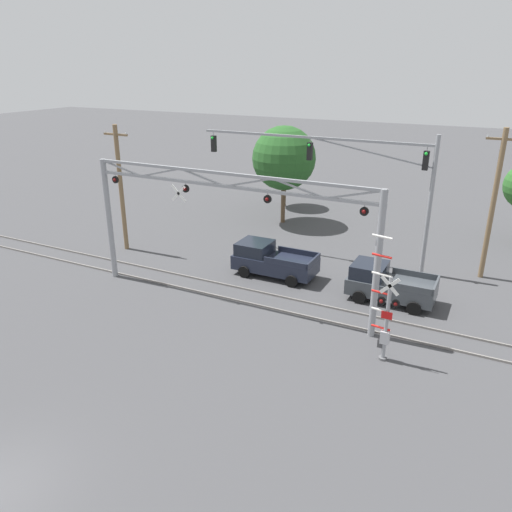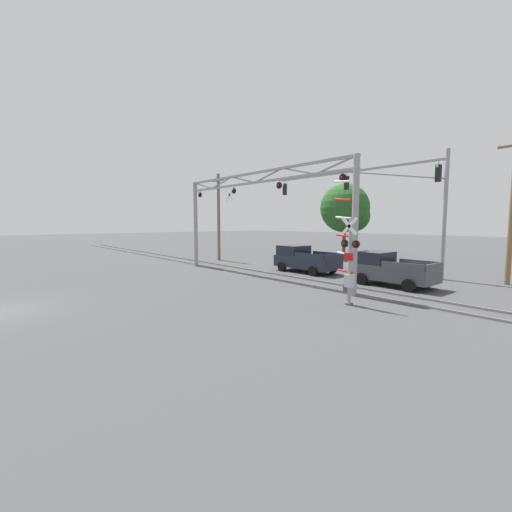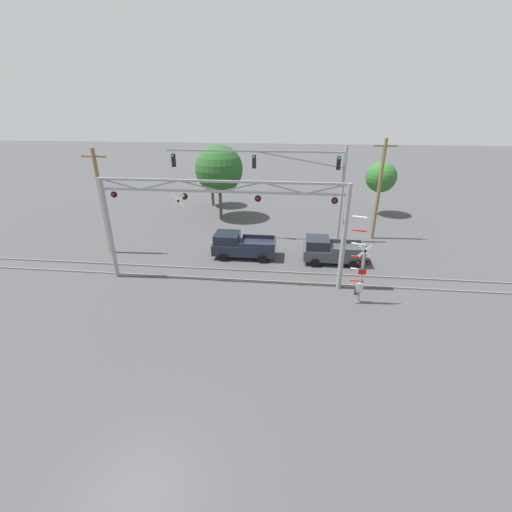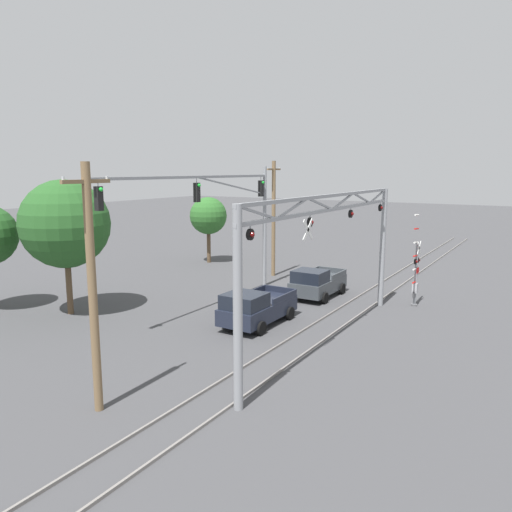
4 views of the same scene
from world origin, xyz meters
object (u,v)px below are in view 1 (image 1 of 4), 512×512
Objects in this scene: crossing_gantry at (225,219)px; crossing_signal_mast at (385,318)px; utility_pole_right at (493,204)px; pickup_truck_lead at (271,260)px; traffic_signal_span at (363,171)px; background_tree_far_right_verge at (285,157)px; utility_pole_left at (121,187)px; background_tree_far_left_verge at (284,158)px; pickup_truck_following at (387,284)px.

crossing_signal_mast is (8.38, -1.72, -2.56)m from crossing_gantry.
utility_pole_right reaches higher than crossing_signal_mast.
crossing_gantry reaches higher than pickup_truck_lead.
background_tree_far_right_verge is (-9.27, 9.99, -1.46)m from traffic_signal_span.
utility_pole_left reaches higher than traffic_signal_span.
utility_pole_left is at bearing 158.62° from crossing_gantry.
crossing_gantry is at bearing -77.67° from background_tree_far_left_verge.
pickup_truck_lead is 15.41m from background_tree_far_right_verge.
background_tree_far_left_verge is at bearing 55.71° from utility_pole_left.
crossing_signal_mast is 1.13× the size of pickup_truck_lead.
crossing_gantry is 3.21× the size of pickup_truck_lead.
utility_pole_right is (4.20, 5.45, 3.44)m from pickup_truck_following.
traffic_signal_span is at bearing 122.94° from pickup_truck_following.
pickup_truck_following is at bearing -127.62° from utility_pole_right.
crossing_signal_mast is 0.37× the size of traffic_signal_span.
pickup_truck_following is 7.69m from utility_pole_right.
utility_pole_right is at bearing 52.38° from pickup_truck_following.
crossing_signal_mast is at bearing -53.89° from background_tree_far_left_verge.
utility_pole_left is at bearing -162.88° from traffic_signal_span.
utility_pole_right reaches higher than background_tree_far_right_verge.
pickup_truck_lead is 1.08× the size of pickup_truck_following.
utility_pole_right is (3.05, 11.10, 2.43)m from crossing_signal_mast.
background_tree_far_left_verge is (-10.27, 10.00, 4.02)m from pickup_truck_following.
crossing_signal_mast is 9.91m from pickup_truck_lead.
pickup_truck_lead is at bearing 142.98° from crossing_signal_mast.
background_tree_far_left_verge is at bearing 102.33° from crossing_gantry.
pickup_truck_following is 14.89m from background_tree_far_left_verge.
background_tree_far_left_verge is (-3.55, 9.72, 4.02)m from pickup_truck_lead.
background_tree_far_right_verge is at bearing 130.14° from pickup_truck_following.
background_tree_far_right_verge is (-12.09, 14.34, 3.31)m from pickup_truck_following.
utility_pole_right reaches higher than pickup_truck_following.
background_tree_far_left_verge is (6.86, 10.06, 0.77)m from utility_pole_left.
utility_pole_left is 1.36× the size of background_tree_far_right_verge.
crossing_gantry is 14.27m from background_tree_far_left_verge.
background_tree_far_left_verge is 1.23× the size of background_tree_far_right_verge.
utility_pole_left reaches higher than crossing_gantry.
background_tree_far_right_verge reaches higher than crossing_signal_mast.
pickup_truck_lead is at bearing 177.59° from pickup_truck_following.
crossing_signal_mast is 5.86m from pickup_truck_following.
utility_pole_left reaches higher than pickup_truck_following.
utility_pole_left is (-9.91, 3.88, -0.31)m from crossing_gantry.
pickup_truck_following is 0.52× the size of utility_pole_right.
traffic_signal_span reaches higher than pickup_truck_lead.
utility_pole_right reaches higher than traffic_signal_span.
crossing_signal_mast is at bearing -11.62° from crossing_gantry.
background_tree_far_right_verge is (-5.37, 14.06, 3.31)m from pickup_truck_lead.
crossing_signal_mast is 0.91× the size of background_tree_far_right_verge.
background_tree_far_left_verge is at bearing -67.25° from background_tree_far_right_verge.
utility_pole_right is at bearing -28.62° from background_tree_far_right_verge.
crossing_gantry is 14.79m from utility_pole_right.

